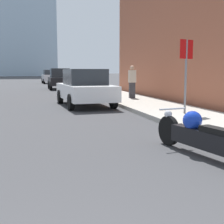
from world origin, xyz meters
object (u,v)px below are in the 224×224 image
parked_car_white (85,88)px  stop_sign (186,64)px  motorcycle (202,135)px  parked_car_black (60,79)px  pedestrian (132,81)px  parked_car_silver (51,77)px

parked_car_white → stop_sign: bearing=-63.1°
motorcycle → parked_car_white: (-0.63, 8.64, 0.42)m
parked_car_white → motorcycle: bearing=-89.4°
parked_car_black → pedestrian: (2.62, -11.58, 0.12)m
motorcycle → parked_car_silver: (-0.50, 34.88, 0.45)m
parked_car_black → pedestrian: bearing=-77.1°
parked_car_white → parked_car_black: size_ratio=1.06×
parked_car_silver → stop_sign: (2.42, -30.57, 0.92)m
parked_car_black → stop_sign: stop_sign is taller
parked_car_white → parked_car_black: bearing=86.0°
motorcycle → parked_car_black: parked_car_black is taller
motorcycle → parked_car_white: bearing=83.1°
motorcycle → parked_car_silver: 34.89m
motorcycle → stop_sign: 4.92m
parked_car_black → stop_sign: size_ratio=1.79×
parked_car_white → parked_car_silver: size_ratio=1.04×
parked_car_white → pedestrian: bearing=28.1°
parked_car_silver → motorcycle: bearing=-91.5°
pedestrian → parked_car_silver: bearing=96.0°
stop_sign → pedestrian: stop_sign is taller
motorcycle → parked_car_silver: size_ratio=0.62×
parked_car_white → pedestrian: 3.21m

